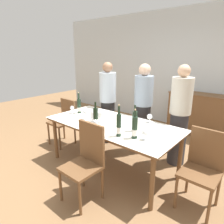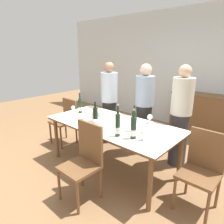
{
  "view_description": "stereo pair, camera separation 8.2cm",
  "coord_description": "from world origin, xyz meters",
  "px_view_note": "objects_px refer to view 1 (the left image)",
  "views": [
    {
      "loc": [
        1.87,
        -2.18,
        1.81
      ],
      "look_at": [
        0.0,
        0.0,
        0.94
      ],
      "focal_mm": 32.0,
      "sensor_mm": 36.0,
      "label": 1
    },
    {
      "loc": [
        1.93,
        -2.13,
        1.81
      ],
      "look_at": [
        0.0,
        0.0,
        0.94
      ],
      "focal_mm": 32.0,
      "sensor_mm": 36.0,
      "label": 2
    }
  ],
  "objects_px": {
    "wine_bottle_2": "(119,125)",
    "chair_near_front": "(86,158)",
    "wine_glass_0": "(150,117)",
    "wine_glass_1": "(85,112)",
    "wine_bottle_1": "(135,122)",
    "wine_bottle_3": "(135,128)",
    "person_guest_left": "(143,109)",
    "sideboard_cabinet": "(201,115)",
    "wine_bottle_0": "(79,106)",
    "dining_table": "(112,127)",
    "chair_left_end": "(64,118)",
    "wine_glass_4": "(95,123)",
    "chair_right_end": "(203,164)",
    "person_guest_right": "(180,117)",
    "wine_glass_3": "(145,133)",
    "person_host": "(108,103)",
    "ice_bucket": "(98,116)",
    "wine_bottle_4": "(96,118)",
    "wine_glass_2": "(72,108)"
  },
  "relations": [
    {
      "from": "wine_bottle_2",
      "to": "chair_near_front",
      "type": "bearing_deg",
      "value": -114.84
    },
    {
      "from": "wine_glass_0",
      "to": "wine_glass_1",
      "type": "height_order",
      "value": "wine_glass_1"
    },
    {
      "from": "wine_glass_1",
      "to": "wine_bottle_1",
      "type": "bearing_deg",
      "value": 5.68
    },
    {
      "from": "wine_bottle_3",
      "to": "person_guest_left",
      "type": "distance_m",
      "value": 1.18
    },
    {
      "from": "wine_glass_0",
      "to": "person_guest_left",
      "type": "distance_m",
      "value": 0.57
    },
    {
      "from": "sideboard_cabinet",
      "to": "wine_bottle_0",
      "type": "height_order",
      "value": "wine_bottle_0"
    },
    {
      "from": "wine_glass_0",
      "to": "chair_near_front",
      "type": "xyz_separation_m",
      "value": [
        -0.23,
        -1.12,
        -0.3
      ]
    },
    {
      "from": "dining_table",
      "to": "chair_left_end",
      "type": "distance_m",
      "value": 1.35
    },
    {
      "from": "wine_bottle_2",
      "to": "wine_glass_4",
      "type": "xyz_separation_m",
      "value": [
        -0.4,
        -0.02,
        -0.05
      ]
    },
    {
      "from": "dining_table",
      "to": "chair_right_end",
      "type": "bearing_deg",
      "value": 3.8
    },
    {
      "from": "wine_bottle_3",
      "to": "wine_glass_1",
      "type": "height_order",
      "value": "wine_bottle_3"
    },
    {
      "from": "wine_bottle_2",
      "to": "wine_glass_1",
      "type": "height_order",
      "value": "wine_bottle_2"
    },
    {
      "from": "sideboard_cabinet",
      "to": "wine_bottle_3",
      "type": "distance_m",
      "value": 2.62
    },
    {
      "from": "sideboard_cabinet",
      "to": "person_guest_right",
      "type": "distance_m",
      "value": 1.57
    },
    {
      "from": "wine_glass_3",
      "to": "person_guest_right",
      "type": "relative_size",
      "value": 0.08
    },
    {
      "from": "wine_glass_3",
      "to": "person_guest_right",
      "type": "height_order",
      "value": "person_guest_right"
    },
    {
      "from": "wine_glass_1",
      "to": "wine_glass_3",
      "type": "relative_size",
      "value": 1.19
    },
    {
      "from": "wine_bottle_1",
      "to": "wine_glass_0",
      "type": "xyz_separation_m",
      "value": [
        -0.02,
        0.43,
        -0.04
      ]
    },
    {
      "from": "wine_glass_0",
      "to": "chair_right_end",
      "type": "xyz_separation_m",
      "value": [
        0.92,
        -0.31,
        -0.31
      ]
    },
    {
      "from": "wine_glass_4",
      "to": "person_host",
      "type": "xyz_separation_m",
      "value": [
        -0.72,
        1.07,
        -0.05
      ]
    },
    {
      "from": "wine_bottle_0",
      "to": "person_guest_right",
      "type": "xyz_separation_m",
      "value": [
        1.52,
        0.79,
        -0.07
      ]
    },
    {
      "from": "wine_bottle_1",
      "to": "chair_right_end",
      "type": "bearing_deg",
      "value": 7.8
    },
    {
      "from": "wine_glass_0",
      "to": "person_guest_right",
      "type": "height_order",
      "value": "person_guest_right"
    },
    {
      "from": "wine_glass_3",
      "to": "person_guest_left",
      "type": "height_order",
      "value": "person_guest_left"
    },
    {
      "from": "wine_bottle_2",
      "to": "wine_glass_1",
      "type": "distance_m",
      "value": 0.87
    },
    {
      "from": "wine_glass_3",
      "to": "chair_right_end",
      "type": "bearing_deg",
      "value": 23.57
    },
    {
      "from": "dining_table",
      "to": "ice_bucket",
      "type": "bearing_deg",
      "value": -153.91
    },
    {
      "from": "dining_table",
      "to": "wine_glass_1",
      "type": "bearing_deg",
      "value": -165.0
    },
    {
      "from": "wine_bottle_4",
      "to": "wine_glass_0",
      "type": "relative_size",
      "value": 2.67
    },
    {
      "from": "wine_glass_2",
      "to": "person_guest_left",
      "type": "xyz_separation_m",
      "value": [
        0.91,
        0.89,
        -0.05
      ]
    },
    {
      "from": "wine_glass_3",
      "to": "wine_glass_2",
      "type": "bearing_deg",
      "value": 175.63
    },
    {
      "from": "wine_bottle_2",
      "to": "wine_glass_3",
      "type": "distance_m",
      "value": 0.34
    },
    {
      "from": "sideboard_cabinet",
      "to": "chair_left_end",
      "type": "bearing_deg",
      "value": -130.79
    },
    {
      "from": "wine_glass_0",
      "to": "wine_glass_2",
      "type": "relative_size",
      "value": 0.99
    },
    {
      "from": "chair_near_front",
      "to": "wine_glass_1",
      "type": "bearing_deg",
      "value": 137.79
    },
    {
      "from": "wine_glass_2",
      "to": "chair_left_end",
      "type": "distance_m",
      "value": 0.6
    },
    {
      "from": "wine_glass_1",
      "to": "chair_near_front",
      "type": "xyz_separation_m",
      "value": [
        0.66,
        -0.59,
        -0.32
      ]
    },
    {
      "from": "wine_glass_2",
      "to": "wine_bottle_2",
      "type": "bearing_deg",
      "value": -10.93
    },
    {
      "from": "dining_table",
      "to": "person_host",
      "type": "height_order",
      "value": "person_host"
    },
    {
      "from": "sideboard_cabinet",
      "to": "person_guest_right",
      "type": "relative_size",
      "value": 0.88
    },
    {
      "from": "wine_bottle_0",
      "to": "person_guest_right",
      "type": "distance_m",
      "value": 1.71
    },
    {
      "from": "wine_bottle_1",
      "to": "person_guest_left",
      "type": "distance_m",
      "value": 0.94
    },
    {
      "from": "person_guest_right",
      "to": "wine_glass_4",
      "type": "bearing_deg",
      "value": -122.69
    },
    {
      "from": "chair_right_end",
      "to": "chair_left_end",
      "type": "bearing_deg",
      "value": -179.86
    },
    {
      "from": "sideboard_cabinet",
      "to": "chair_right_end",
      "type": "relative_size",
      "value": 1.52
    },
    {
      "from": "wine_glass_2",
      "to": "wine_glass_4",
      "type": "relative_size",
      "value": 0.98
    },
    {
      "from": "wine_bottle_0",
      "to": "wine_glass_3",
      "type": "distance_m",
      "value": 1.51
    },
    {
      "from": "dining_table",
      "to": "ice_bucket",
      "type": "distance_m",
      "value": 0.28
    },
    {
      "from": "wine_bottle_3",
      "to": "chair_left_end",
      "type": "xyz_separation_m",
      "value": [
        -1.91,
        0.31,
        -0.37
      ]
    },
    {
      "from": "wine_glass_4",
      "to": "wine_glass_1",
      "type": "bearing_deg",
      "value": 154.51
    }
  ]
}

